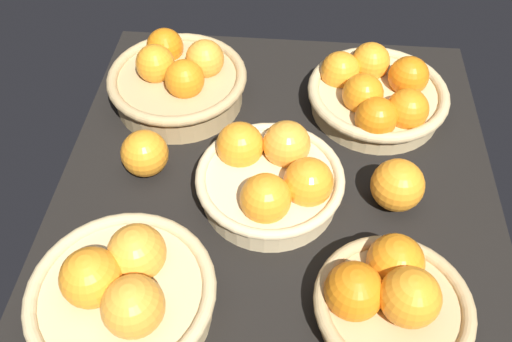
{
  "coord_description": "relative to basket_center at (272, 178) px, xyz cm",
  "views": [
    {
      "loc": [
        -54.05,
        -1.42,
        71.41
      ],
      "look_at": [
        1.11,
        3.39,
        7.0
      ],
      "focal_mm": 37.62,
      "sensor_mm": 36.0,
      "label": 1
    }
  ],
  "objects": [
    {
      "name": "basket_far_right",
      "position": [
        21.77,
        18.76,
        0.31
      ],
      "size": [
        25.5,
        25.5,
        11.47
      ],
      "color": "tan",
      "rests_on": "market_tray"
    },
    {
      "name": "basket_center",
      "position": [
        0.0,
        0.0,
        0.0
      ],
      "size": [
        23.33,
        23.33,
        10.51
      ],
      "color": "#D3BC8C",
      "rests_on": "market_tray"
    },
    {
      "name": "basket_near_left",
      "position": [
        -19.23,
        -16.91,
        -0.24
      ],
      "size": [
        21.1,
        21.1,
        11.14
      ],
      "color": "tan",
      "rests_on": "market_tray"
    },
    {
      "name": "loose_orange_back_gap",
      "position": [
        3.64,
        21.03,
        -0.37
      ],
      "size": [
        7.81,
        7.81,
        7.81
      ],
      "primitive_type": "sphere",
      "color": "orange",
      "rests_on": "market_tray"
    },
    {
      "name": "market_tray",
      "position": [
        0.27,
        -0.83,
        -5.77
      ],
      "size": [
        84.0,
        72.0,
        3.0
      ],
      "primitive_type": "cube",
      "color": "black",
      "rests_on": "ground"
    },
    {
      "name": "loose_orange_front_gap",
      "position": [
        -0.09,
        -19.52,
        -0.12
      ],
      "size": [
        8.31,
        8.31,
        8.31
      ],
      "primitive_type": "sphere",
      "color": "orange",
      "rests_on": "market_tray"
    },
    {
      "name": "basket_near_right",
      "position": [
        21.59,
        -17.65,
        -0.21
      ],
      "size": [
        25.53,
        25.53,
        9.99
      ],
      "color": "tan",
      "rests_on": "market_tray"
    },
    {
      "name": "basket_far_left",
      "position": [
        -22.06,
        17.92,
        0.66
      ],
      "size": [
        24.74,
        24.74,
        12.55
      ],
      "color": "tan",
      "rests_on": "market_tray"
    }
  ]
}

